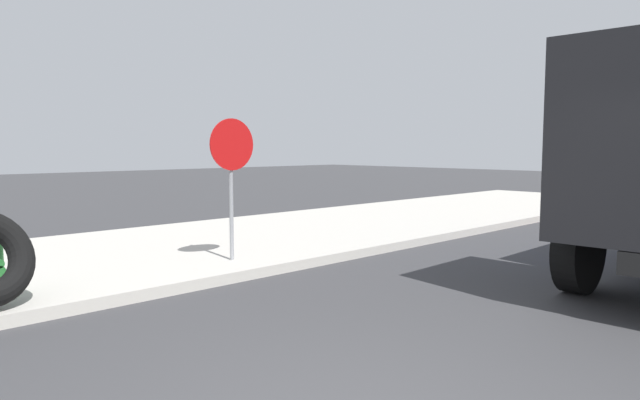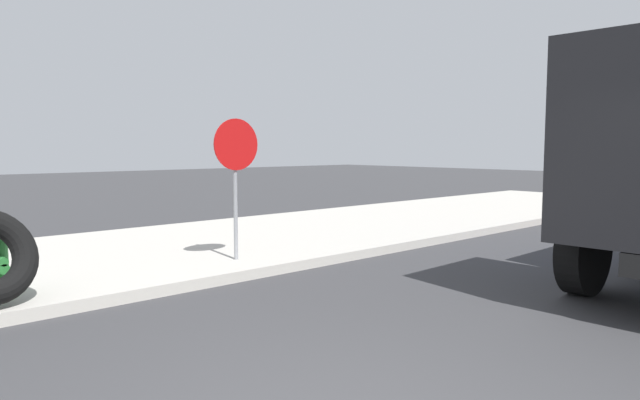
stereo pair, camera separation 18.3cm
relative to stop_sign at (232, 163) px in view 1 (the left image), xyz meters
name	(u,v)px [view 1 (the left image)]	position (x,y,z in m)	size (l,w,h in m)	color
sidewalk_curb	(23,270)	(-2.38, 1.79, -1.53)	(36.00, 5.00, 0.15)	#BCB7AD
stop_sign	(232,163)	(0.00, 0.00, 0.00)	(0.76, 0.08, 2.10)	gray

